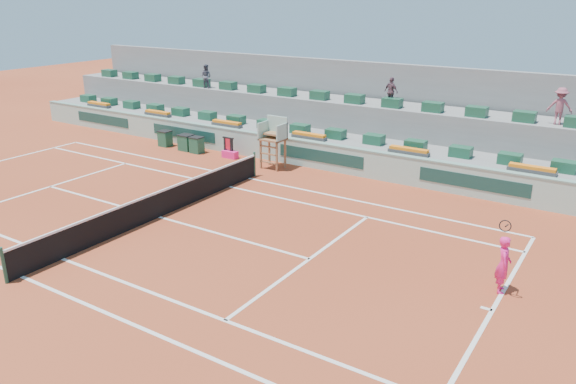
{
  "coord_description": "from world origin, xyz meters",
  "views": [
    {
      "loc": [
        14.3,
        -13.45,
        7.66
      ],
      "look_at": [
        4.0,
        2.5,
        1.0
      ],
      "focal_mm": 35.0,
      "sensor_mm": 36.0,
      "label": 1
    }
  ],
  "objects_px": {
    "player_bag": "(230,154)",
    "drink_cooler_a": "(197,145)",
    "umpire_chair": "(274,135)",
    "tennis_player": "(503,264)"
  },
  "relations": [
    {
      "from": "player_bag",
      "to": "tennis_player",
      "type": "height_order",
      "value": "tennis_player"
    },
    {
      "from": "umpire_chair",
      "to": "drink_cooler_a",
      "type": "relative_size",
      "value": 2.86
    },
    {
      "from": "umpire_chair",
      "to": "drink_cooler_a",
      "type": "bearing_deg",
      "value": -179.92
    },
    {
      "from": "drink_cooler_a",
      "to": "tennis_player",
      "type": "height_order",
      "value": "tennis_player"
    },
    {
      "from": "umpire_chair",
      "to": "tennis_player",
      "type": "distance_m",
      "value": 13.42
    },
    {
      "from": "player_bag",
      "to": "umpire_chair",
      "type": "height_order",
      "value": "umpire_chair"
    },
    {
      "from": "player_bag",
      "to": "drink_cooler_a",
      "type": "bearing_deg",
      "value": -175.31
    },
    {
      "from": "drink_cooler_a",
      "to": "tennis_player",
      "type": "xyz_separation_m",
      "value": [
        16.61,
        -6.34,
        0.4
      ]
    },
    {
      "from": "player_bag",
      "to": "tennis_player",
      "type": "xyz_separation_m",
      "value": [
        14.57,
        -6.51,
        0.64
      ]
    },
    {
      "from": "player_bag",
      "to": "umpire_chair",
      "type": "relative_size",
      "value": 0.34
    }
  ]
}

